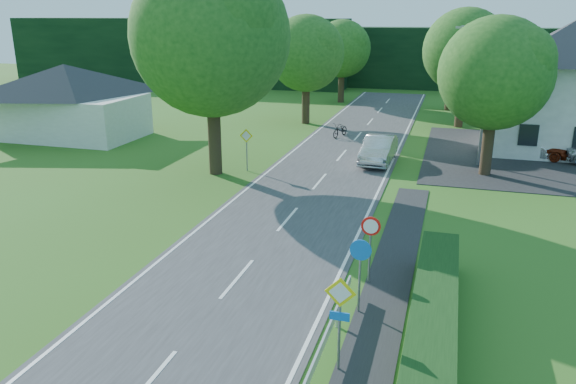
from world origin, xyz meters
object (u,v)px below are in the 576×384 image
(motorcycle, at_px, (340,130))
(parked_car_silver_a, at_px, (515,144))
(streetlight, at_px, (483,89))
(parasol, at_px, (556,139))
(moving_car, at_px, (379,149))
(parked_car_red, at_px, (532,145))

(motorcycle, xyz_separation_m, parked_car_silver_a, (11.64, -2.24, 0.16))
(motorcycle, distance_m, parked_car_silver_a, 11.86)
(streetlight, xyz_separation_m, parasol, (4.77, 3.71, -3.35))
(motorcycle, relative_size, parasol, 0.83)
(parked_car_silver_a, bearing_deg, motorcycle, 95.96)
(moving_car, bearing_deg, parasol, 26.55)
(parked_car_red, height_order, parked_car_silver_a, parked_car_red)
(streetlight, relative_size, parked_car_silver_a, 1.92)
(moving_car, relative_size, parked_car_red, 1.09)
(parked_car_silver_a, relative_size, parasol, 1.74)
(parked_car_red, distance_m, parasol, 1.62)
(parked_car_red, relative_size, parked_car_silver_a, 1.05)
(parked_car_red, bearing_deg, motorcycle, 92.47)
(parked_car_red, distance_m, parked_car_silver_a, 0.99)
(parked_car_silver_a, bearing_deg, parasol, -60.47)
(streetlight, bearing_deg, parasol, 37.86)
(motorcycle, xyz_separation_m, parasol, (14.03, -1.70, 0.55))
(parasol, bearing_deg, parked_car_silver_a, -167.32)
(motorcycle, height_order, parasol, parasol)
(parasol, bearing_deg, parked_car_red, -153.51)
(parked_car_silver_a, height_order, parasol, parasol)
(moving_car, relative_size, parked_car_silver_a, 1.15)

